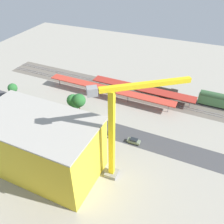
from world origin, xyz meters
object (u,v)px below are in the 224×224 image
Objects in this scene: construction_building at (40,146)px; parked_car_0 at (134,141)px; street_tree_3 at (76,104)px; parked_car_4 at (50,118)px; street_tree_0 at (73,100)px; platform_canopy_far at (142,88)px; street_tree_2 at (13,88)px; platform_canopy_near at (109,89)px; parked_car_1 at (109,135)px; tower_crane at (119,127)px; traffic_light at (71,118)px; locomotive at (162,91)px; parked_car_3 at (68,124)px; box_truck_0 at (81,137)px; parked_car_6 at (16,109)px; passenger_coach at (219,100)px; parked_car_5 at (34,114)px; parked_car_2 at (89,128)px; street_tree_1 at (79,100)px.

parked_car_0 is at bearing -135.01° from construction_building.
street_tree_3 is at bearing -16.13° from parked_car_0.
parked_car_4 is 11.19m from street_tree_0.
platform_canopy_far is 6.91× the size of street_tree_2.
parked_car_1 is (-10.03, 23.91, -3.54)m from platform_canopy_near.
parked_car_1 is at bearing -57.01° from tower_crane.
construction_building reaches higher than traffic_light.
locomotive is 3.90× the size of parked_car_3.
box_truck_0 is at bearing 73.59° from platform_canopy_far.
parked_car_3 is 9.30m from street_tree_3.
street_tree_2 reaches higher than locomotive.
street_tree_3 is at bearing -179.14° from street_tree_2.
platform_canopy_near is 13.57× the size of parked_car_1.
parked_car_3 is 33.39m from street_tree_2.
parked_car_6 is (16.50, 0.23, 0.01)m from parked_car_4.
box_truck_0 is at bearing 127.78° from street_tree_0.
passenger_coach is at bearing -128.81° from construction_building.
passenger_coach is 0.53× the size of tower_crane.
traffic_light reaches higher than parked_car_3.
parked_car_4 is (25.13, -0.39, -0.02)m from parked_car_1.
parked_car_3 is (27.95, 35.35, -1.15)m from locomotive.
parked_car_0 is at bearing -90.58° from tower_crane.
passenger_coach is at bearing -143.77° from traffic_light.
traffic_light reaches higher than parked_car_5.
passenger_coach is 2.19× the size of street_tree_0.
platform_canopy_near is at bearing -122.88° from street_tree_0.
platform_canopy_near reaches higher than parked_car_2.
construction_building is 3.61× the size of box_truck_0.
street_tree_1 is (6.62, 14.98, 1.52)m from platform_canopy_near.
parked_car_5 is 0.14× the size of construction_building.
street_tree_0 is 0.88× the size of street_tree_1.
construction_building is 4.84× the size of traffic_light.
platform_canopy_far is 4.99× the size of box_truck_0.
traffic_light is (23.83, 1.44, 3.85)m from parked_car_0.
street_tree_1 reaches higher than parked_car_1.
platform_canopy_near is 1.25× the size of platform_canopy_far.
platform_canopy_far is 10.86× the size of parked_car_1.
box_truck_0 is at bearing 43.56° from passenger_coach.
street_tree_3 is (7.65, 15.79, 0.17)m from platform_canopy_near.
street_tree_0 reaches higher than parked_car_6.
parked_car_1 is 15.02m from traffic_light.
parked_car_4 is (16.91, 0.31, -0.07)m from parked_car_2.
tower_crane reaches higher than parked_car_5.
street_tree_0 is (-12.90, -9.16, 4.24)m from parked_car_5.
traffic_light reaches higher than street_tree_2.
street_tree_2 reaches higher than parked_car_0.
platform_canopy_near is 29.87m from box_truck_0.
parked_car_4 is at bearing -5.22° from parked_car_3.
parked_car_3 is (51.63, 35.35, -2.58)m from passenger_coach.
box_truck_0 is at bearing 148.40° from parked_car_3.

